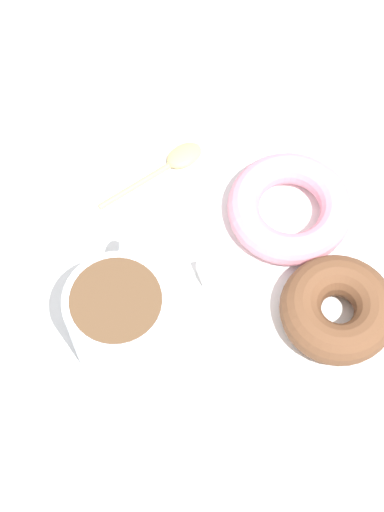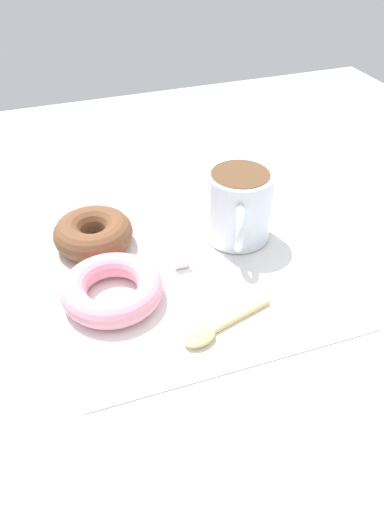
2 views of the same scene
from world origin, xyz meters
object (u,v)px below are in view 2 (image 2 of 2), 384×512
at_px(sugar_cube, 179,258).
at_px(coffee_cup, 238,205).
at_px(donut_far, 93,233).
at_px(spoon, 210,332).
at_px(donut_near_cup, 112,287).

bearing_deg(sugar_cube, coffee_cup, -161.05).
bearing_deg(donut_far, coffee_cup, 166.30).
distance_m(coffee_cup, sugar_cube, 0.10).
bearing_deg(spoon, coffee_cup, -122.60).
relative_size(donut_far, spoon, 0.88).
bearing_deg(spoon, donut_near_cup, -47.60).
xyz_separation_m(donut_far, sugar_cube, (-0.09, 0.07, -0.01)).
distance_m(donut_near_cup, spoon, 0.12).
bearing_deg(donut_far, spoon, 112.94).
bearing_deg(coffee_cup, spoon, 57.40).
bearing_deg(donut_far, donut_near_cup, 89.93).
bearing_deg(donut_near_cup, donut_far, -90.07).
bearing_deg(spoon, donut_far, -67.06).
distance_m(coffee_cup, donut_near_cup, 0.19).
xyz_separation_m(coffee_cup, donut_near_cup, (0.18, 0.06, -0.03)).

